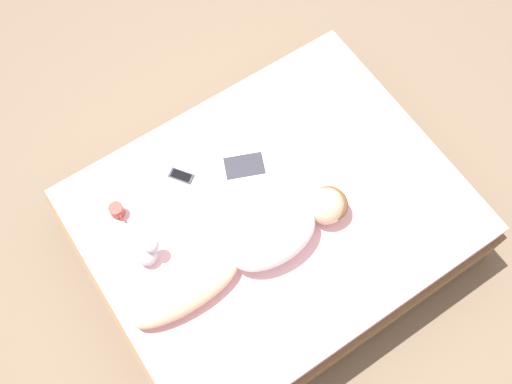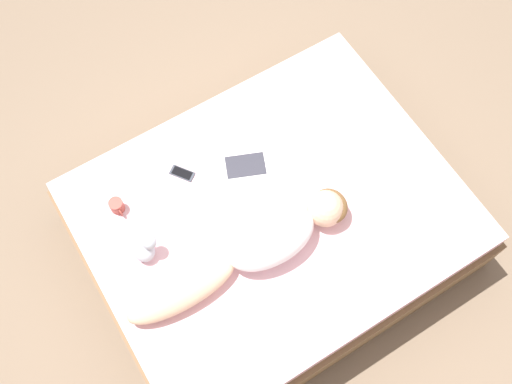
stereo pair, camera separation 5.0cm
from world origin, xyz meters
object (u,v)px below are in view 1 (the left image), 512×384
open_magazine (241,150)px  cell_phone (181,176)px  person (260,246)px  coffee_mug (117,211)px

open_magazine → cell_phone: same height
person → cell_phone: bearing=-167.5°
open_magazine → person: bearing=-0.8°
coffee_mug → cell_phone: bearing=90.5°
cell_phone → person: bearing=65.7°
open_magazine → coffee_mug: coffee_mug is taller
person → open_magazine: (-0.58, 0.25, -0.10)m
person → open_magazine: size_ratio=2.47×
person → cell_phone: 0.65m
open_magazine → cell_phone: size_ratio=3.54×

